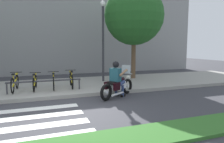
% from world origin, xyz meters
% --- Properties ---
extents(ground_plane, '(48.00, 48.00, 0.00)m').
position_xyz_m(ground_plane, '(0.00, 0.00, 0.00)').
color(ground_plane, '#38383D').
extents(sidewalk, '(24.00, 4.40, 0.15)m').
position_xyz_m(sidewalk, '(0.00, 4.01, 0.07)').
color(sidewalk, gray).
rests_on(sidewalk, ground).
extents(crosswalk_stripe_0, '(2.80, 0.40, 0.01)m').
position_xyz_m(crosswalk_stripe_0, '(-0.88, -1.60, 0.00)').
color(crosswalk_stripe_0, white).
rests_on(crosswalk_stripe_0, ground).
extents(crosswalk_stripe_1, '(2.80, 0.40, 0.01)m').
position_xyz_m(crosswalk_stripe_1, '(-0.88, -0.80, 0.00)').
color(crosswalk_stripe_1, white).
rests_on(crosswalk_stripe_1, ground).
extents(crosswalk_stripe_2, '(2.80, 0.40, 0.01)m').
position_xyz_m(crosswalk_stripe_2, '(-0.88, 0.00, 0.00)').
color(crosswalk_stripe_2, white).
rests_on(crosswalk_stripe_2, ground).
extents(crosswalk_stripe_3, '(2.80, 0.40, 0.01)m').
position_xyz_m(crosswalk_stripe_3, '(-0.88, 0.80, 0.00)').
color(crosswalk_stripe_3, white).
rests_on(crosswalk_stripe_3, ground).
extents(motorcycle, '(1.84, 1.27, 1.23)m').
position_xyz_m(motorcycle, '(2.27, 1.41, 0.46)').
color(motorcycle, black).
rests_on(motorcycle, ground).
extents(rider, '(0.77, 0.73, 1.44)m').
position_xyz_m(rider, '(2.20, 1.37, 0.83)').
color(rider, '#1E4C59').
rests_on(rider, ground).
extents(bicycle_0, '(0.48, 1.70, 0.77)m').
position_xyz_m(bicycle_0, '(-1.62, 3.26, 0.50)').
color(bicycle_0, black).
rests_on(bicycle_0, sidewalk).
extents(bicycle_1, '(0.48, 1.61, 0.72)m').
position_xyz_m(bicycle_1, '(-0.84, 3.27, 0.48)').
color(bicycle_1, black).
rests_on(bicycle_1, sidewalk).
extents(bicycle_2, '(0.48, 1.66, 0.73)m').
position_xyz_m(bicycle_2, '(-0.05, 3.27, 0.49)').
color(bicycle_2, black).
rests_on(bicycle_2, sidewalk).
extents(bicycle_3, '(0.48, 1.61, 0.78)m').
position_xyz_m(bicycle_3, '(0.73, 3.26, 0.50)').
color(bicycle_3, black).
rests_on(bicycle_3, sidewalk).
extents(bike_rack, '(2.95, 0.07, 0.49)m').
position_xyz_m(bike_rack, '(-0.45, 2.71, 0.56)').
color(bike_rack, '#333338').
rests_on(bike_rack, sidewalk).
extents(street_lamp, '(0.28, 0.28, 4.35)m').
position_xyz_m(street_lamp, '(2.62, 4.41, 2.63)').
color(street_lamp, '#2D2D33').
rests_on(street_lamp, ground).
extents(tree_near_rack, '(3.40, 3.40, 5.47)m').
position_xyz_m(tree_near_rack, '(4.61, 4.81, 3.76)').
color(tree_near_rack, brown).
rests_on(tree_near_rack, ground).
extents(building_backdrop, '(24.00, 1.20, 6.38)m').
position_xyz_m(building_backdrop, '(0.00, 9.71, 3.19)').
color(building_backdrop, gray).
rests_on(building_backdrop, ground).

